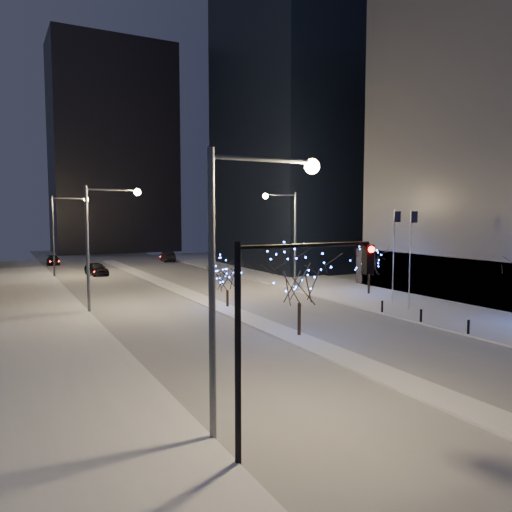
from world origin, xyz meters
TOP-DOWN VIEW (x-y plane):
  - ground at (0.00, 0.00)m, footprint 160.00×160.00m
  - road at (0.00, 35.00)m, footprint 20.00×130.00m
  - median at (0.00, 30.00)m, footprint 2.00×80.00m
  - east_sidewalk at (15.00, 20.00)m, footprint 10.00×90.00m
  - west_sidewalk at (-14.00, 20.00)m, footprint 8.00×90.00m
  - horizon_block at (6.00, 92.00)m, footprint 24.00×14.00m
  - street_lamp_w_near at (-8.94, 2.00)m, footprint 4.40×0.56m
  - street_lamp_w_mid at (-8.94, 27.00)m, footprint 4.40×0.56m
  - street_lamp_w_far at (-8.94, 52.00)m, footprint 4.40×0.56m
  - street_lamp_east at (10.08, 30.00)m, footprint 3.90×0.56m
  - traffic_signal_west at (-8.44, -0.00)m, footprint 5.26×0.43m
  - flagpoles at (13.37, 17.25)m, footprint 1.35×2.60m
  - bollards at (10.20, 10.00)m, footprint 0.16×12.16m
  - car_near at (-5.03, 51.78)m, footprint 2.63×5.05m
  - car_mid at (8.54, 64.87)m, footprint 2.24×5.04m
  - car_far at (-8.52, 68.24)m, footprint 2.24×4.75m
  - holiday_tree_median_near at (0.47, 12.82)m, footprint 5.01×5.01m
  - holiday_tree_median_far at (0.50, 23.80)m, footprint 4.00×4.00m
  - holiday_tree_plaza_far at (15.33, 23.58)m, footprint 4.47×4.47m

SIDE VIEW (x-z plane):
  - ground at x=0.00m, z-range 0.00..0.00m
  - road at x=0.00m, z-range 0.00..0.02m
  - median at x=0.00m, z-range 0.00..0.15m
  - east_sidewalk at x=15.00m, z-range 0.00..0.15m
  - west_sidewalk at x=-14.00m, z-range 0.00..0.15m
  - bollards at x=10.20m, z-range 0.15..1.05m
  - car_far at x=-8.52m, z-range 0.00..1.34m
  - car_mid at x=8.54m, z-range 0.00..1.61m
  - car_near at x=-5.03m, z-range 0.00..1.64m
  - holiday_tree_median_far at x=0.50m, z-range 0.69..4.89m
  - holiday_tree_plaza_far at x=15.33m, z-range 0.92..5.78m
  - holiday_tree_median_near at x=0.47m, z-range 1.01..6.72m
  - traffic_signal_west at x=-8.44m, z-range 1.26..8.26m
  - flagpoles at x=13.37m, z-range 0.80..8.80m
  - street_lamp_east at x=10.08m, z-range 1.45..11.45m
  - street_lamp_w_near at x=-8.94m, z-range 1.50..11.50m
  - street_lamp_w_mid at x=-8.94m, z-range 1.50..11.50m
  - street_lamp_w_far at x=-8.94m, z-range 1.50..11.50m
  - horizon_block at x=6.00m, z-range 0.00..42.00m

